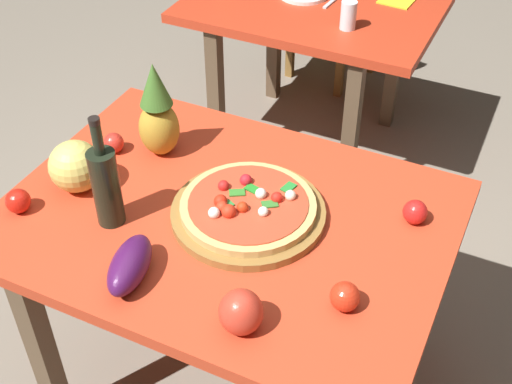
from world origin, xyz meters
name	(u,v)px	position (x,y,z in m)	size (l,w,h in m)	color
ground_plane	(232,370)	(0.00, 0.00, 0.00)	(10.00, 10.00, 0.00)	gray
display_table	(227,237)	(0.00, 0.00, 0.64)	(1.23, 0.91, 0.72)	brown
background_table	(311,26)	(-0.29, 1.37, 0.62)	(1.07, 0.74, 0.72)	brown
pizza_board	(248,213)	(0.06, 0.02, 0.74)	(0.43, 0.43, 0.03)	olive
pizza	(247,205)	(0.06, 0.02, 0.76)	(0.37, 0.37, 0.06)	tan
wine_bottle	(106,185)	(-0.27, -0.15, 0.85)	(0.08, 0.08, 0.33)	black
pineapple_left	(158,114)	(-0.31, 0.17, 0.86)	(0.12, 0.12, 0.31)	#B48E2C
melon	(75,166)	(-0.44, -0.08, 0.80)	(0.15, 0.15, 0.15)	#DACB61
bell_pepper	(241,312)	(0.21, -0.33, 0.78)	(0.10, 0.10, 0.11)	red
eggplant	(130,265)	(-0.11, -0.31, 0.77)	(0.20, 0.09, 0.09)	#46154A
tomato_by_bottle	(18,201)	(-0.53, -0.23, 0.76)	(0.07, 0.07, 0.07)	red
tomato_beside_pepper	(114,143)	(-0.45, 0.11, 0.76)	(0.06, 0.06, 0.06)	red
tomato_at_corner	(345,297)	(0.41, -0.17, 0.76)	(0.07, 0.07, 0.07)	red
tomato_near_board	(415,212)	(0.48, 0.20, 0.76)	(0.07, 0.07, 0.07)	red
drinking_glass_water	(348,15)	(-0.08, 1.21, 0.78)	(0.06, 0.06, 0.11)	silver
knife_utensil	(334,0)	(-0.22, 1.43, 0.73)	(0.02, 0.18, 0.01)	silver
napkin_folded	(396,1)	(0.03, 1.54, 0.73)	(0.14, 0.12, 0.01)	yellow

